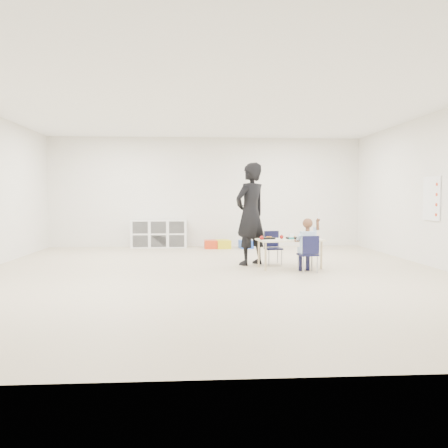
{
  "coord_description": "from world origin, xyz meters",
  "views": [
    {
      "loc": [
        -0.35,
        -7.73,
        1.27
      ],
      "look_at": [
        0.14,
        -0.29,
        0.85
      ],
      "focal_mm": 38.0,
      "sensor_mm": 36.0,
      "label": 1
    }
  ],
  "objects": [
    {
      "name": "room",
      "position": [
        0.0,
        0.0,
        1.4
      ],
      "size": [
        9.0,
        9.02,
        2.8
      ],
      "color": "beige",
      "rests_on": "ground"
    },
    {
      "name": "chair_near",
      "position": [
        1.6,
        0.13,
        0.31
      ],
      "size": [
        0.34,
        0.32,
        0.63
      ],
      "primitive_type": null,
      "rotation": [
        0.0,
        0.0,
        0.12
      ],
      "color": "#111234",
      "rests_on": "ground"
    },
    {
      "name": "bin_blue",
      "position": [
        0.98,
        3.98,
        0.1
      ],
      "size": [
        0.36,
        0.44,
        0.2
      ],
      "primitive_type": "cube",
      "rotation": [
        0.0,
        0.0,
        0.12
      ],
      "color": "blue",
      "rests_on": "ground"
    },
    {
      "name": "bread_roll",
      "position": [
        1.71,
        0.56,
        0.56
      ],
      "size": [
        0.09,
        0.09,
        0.07
      ],
      "primitive_type": "ellipsoid",
      "color": "#DDAB5A",
      "rests_on": "table"
    },
    {
      "name": "lunch_tray_near",
      "position": [
        1.45,
        0.67,
        0.54
      ],
      "size": [
        0.24,
        0.19,
        0.03
      ],
      "primitive_type": "cube",
      "rotation": [
        0.0,
        0.0,
        0.12
      ],
      "color": "black",
      "rests_on": "table"
    },
    {
      "name": "cubby_shelf",
      "position": [
        -1.2,
        4.28,
        0.35
      ],
      "size": [
        1.4,
        0.4,
        0.7
      ],
      "primitive_type": "cube",
      "color": "white",
      "rests_on": "ground"
    },
    {
      "name": "lunch_tray_far",
      "position": [
        1.0,
        0.63,
        0.54
      ],
      "size": [
        0.24,
        0.19,
        0.03
      ],
      "primitive_type": "cube",
      "rotation": [
        0.0,
        0.0,
        0.12
      ],
      "color": "black",
      "rests_on": "table"
    },
    {
      "name": "child",
      "position": [
        1.6,
        0.13,
        0.5
      ],
      "size": [
        0.47,
        0.47,
        0.99
      ],
      "primitive_type": null,
      "rotation": [
        0.0,
        0.0,
        0.12
      ],
      "color": "#B5D2F5",
      "rests_on": "chair_near"
    },
    {
      "name": "adult",
      "position": [
        0.73,
        1.09,
        0.96
      ],
      "size": [
        0.83,
        0.79,
        1.92
      ],
      "primitive_type": "imported",
      "rotation": [
        0.0,
        0.0,
        3.81
      ],
      "color": "black",
      "rests_on": "ground"
    },
    {
      "name": "table",
      "position": [
        1.38,
        0.62,
        0.27
      ],
      "size": [
        1.2,
        0.71,
        0.52
      ],
      "rotation": [
        0.0,
        0.0,
        0.12
      ],
      "color": "#FBEEC8",
      "rests_on": "ground"
    },
    {
      "name": "apple_near",
      "position": [
        1.25,
        0.67,
        0.56
      ],
      "size": [
        0.07,
        0.07,
        0.07
      ],
      "primitive_type": "sphere",
      "color": "maroon",
      "rests_on": "table"
    },
    {
      "name": "milk_carton",
      "position": [
        1.39,
        0.51,
        0.57
      ],
      "size": [
        0.08,
        0.08,
        0.1
      ],
      "primitive_type": "cube",
      "rotation": [
        0.0,
        0.0,
        0.12
      ],
      "color": "white",
      "rests_on": "table"
    },
    {
      "name": "apple_far",
      "position": [
        0.86,
        0.49,
        0.56
      ],
      "size": [
        0.07,
        0.07,
        0.07
      ],
      "primitive_type": "sphere",
      "color": "maroon",
      "rests_on": "table"
    },
    {
      "name": "bin_red",
      "position": [
        0.1,
        3.98,
        0.1
      ],
      "size": [
        0.33,
        0.42,
        0.2
      ],
      "primitive_type": "cube",
      "rotation": [
        0.0,
        0.0,
        0.02
      ],
      "color": "red",
      "rests_on": "ground"
    },
    {
      "name": "chair_far",
      "position": [
        1.17,
        1.1,
        0.31
      ],
      "size": [
        0.34,
        0.32,
        0.63
      ],
      "primitive_type": null,
      "rotation": [
        0.0,
        0.0,
        0.12
      ],
      "color": "#111234",
      "rests_on": "ground"
    },
    {
      "name": "bin_yellow",
      "position": [
        0.4,
        3.98,
        0.11
      ],
      "size": [
        0.38,
        0.47,
        0.21
      ],
      "primitive_type": "cube",
      "rotation": [
        0.0,
        0.0,
        0.12
      ],
      "color": "gold",
      "rests_on": "ground"
    },
    {
      "name": "rules_poster",
      "position": [
        3.98,
        0.6,
        1.25
      ],
      "size": [
        0.02,
        0.6,
        0.8
      ],
      "primitive_type": "cube",
      "color": "white",
      "rests_on": "room"
    }
  ]
}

